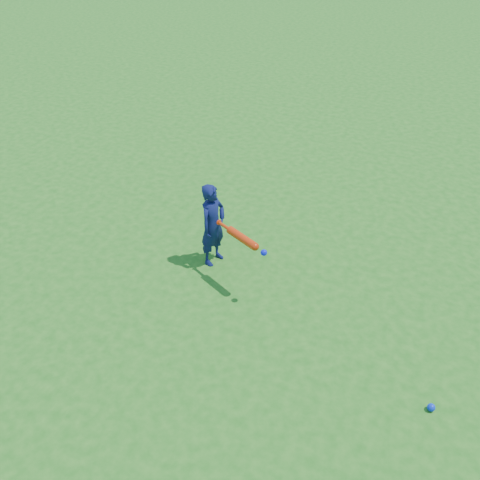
% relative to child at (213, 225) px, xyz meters
% --- Properties ---
extents(ground, '(80.00, 80.00, 0.00)m').
position_rel_child_xyz_m(ground, '(0.31, -0.04, -0.54)').
color(ground, '#1D6417').
rests_on(ground, ground).
extents(child, '(0.33, 0.43, 1.07)m').
position_rel_child_xyz_m(child, '(0.00, 0.00, 0.00)').
color(child, '#0F164A').
rests_on(child, ground).
extents(ground_ball_blue, '(0.07, 0.07, 0.07)m').
position_rel_child_xyz_m(ground_ball_blue, '(2.81, -1.18, -0.50)').
color(ground_ball_blue, '#0C2ED5').
rests_on(ground_ball_blue, ground).
extents(bat_swing, '(0.75, 0.39, 0.09)m').
position_rel_child_xyz_m(bat_swing, '(0.55, -0.31, 0.15)').
color(bat_swing, red).
rests_on(bat_swing, ground).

